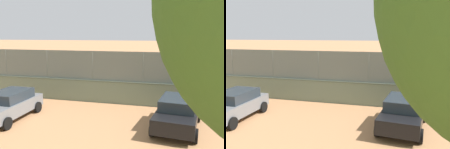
% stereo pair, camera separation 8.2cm
% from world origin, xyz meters
% --- Properties ---
extents(ground_plane, '(260.00, 260.00, 0.00)m').
position_xyz_m(ground_plane, '(0.00, 0.00, 0.00)').
color(ground_plane, tan).
extents(perimeter_wall, '(30.46, 1.29, 1.49)m').
position_xyz_m(perimeter_wall, '(2.33, 13.80, 0.76)').
color(perimeter_wall, slate).
rests_on(perimeter_wall, ground_plane).
extents(fence_panel_on_wall, '(29.91, 1.02, 1.92)m').
position_xyz_m(fence_panel_on_wall, '(2.33, 13.80, 2.45)').
color(fence_panel_on_wall, slate).
rests_on(fence_panel_on_wall, perimeter_wall).
extents(player_at_service_line, '(1.26, 0.76, 1.61)m').
position_xyz_m(player_at_service_line, '(2.79, 11.59, 0.95)').
color(player_at_service_line, black).
rests_on(player_at_service_line, ground_plane).
extents(player_crossing_court, '(1.18, 0.70, 1.52)m').
position_xyz_m(player_crossing_court, '(5.31, 5.68, 0.89)').
color(player_crossing_court, '#591919').
rests_on(player_crossing_court, ground_plane).
extents(sports_ball, '(0.18, 0.18, 0.18)m').
position_xyz_m(sports_ball, '(2.07, 13.04, 0.92)').
color(sports_ball, '#3399D8').
extents(spare_ball_by_wall, '(0.18, 0.18, 0.18)m').
position_xyz_m(spare_ball_by_wall, '(-2.59, 11.81, 0.09)').
color(spare_ball_by_wall, orange).
rests_on(spare_ball_by_wall, ground_plane).
extents(parked_car_black, '(2.49, 4.21, 1.49)m').
position_xyz_m(parked_car_black, '(-1.39, 17.24, 0.78)').
color(parked_car_black, black).
rests_on(parked_car_black, ground_plane).
extents(parked_car_grey, '(2.04, 4.02, 1.49)m').
position_xyz_m(parked_car_grey, '(7.36, 17.90, 0.78)').
color(parked_car_grey, slate).
rests_on(parked_car_grey, ground_plane).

